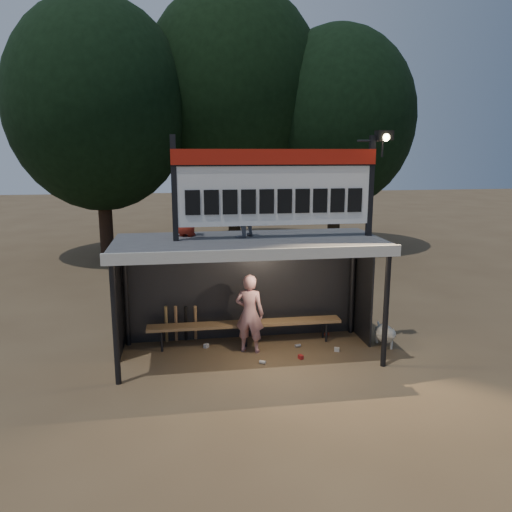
# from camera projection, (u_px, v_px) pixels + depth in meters

# --- Properties ---
(ground) EXTENTS (80.00, 80.00, 0.00)m
(ground) POSITION_uv_depth(u_px,v_px,m) (249.00, 355.00, 9.83)
(ground) COLOR brown
(ground) RESTS_ON ground
(player) EXTENTS (0.68, 0.57, 1.59)m
(player) POSITION_uv_depth(u_px,v_px,m) (250.00, 313.00, 9.84)
(player) COLOR silver
(player) RESTS_ON ground
(child_a) EXTENTS (0.66, 0.66, 1.07)m
(child_a) POSITION_uv_depth(u_px,v_px,m) (241.00, 209.00, 9.43)
(child_a) COLOR slate
(child_a) RESTS_ON dugout_shelter
(child_b) EXTENTS (0.58, 0.53, 0.99)m
(child_b) POSITION_uv_depth(u_px,v_px,m) (186.00, 210.00, 9.56)
(child_b) COLOR maroon
(child_b) RESTS_ON dugout_shelter
(dugout_shelter) EXTENTS (5.10, 2.08, 2.32)m
(dugout_shelter) POSITION_uv_depth(u_px,v_px,m) (247.00, 261.00, 9.68)
(dugout_shelter) COLOR #434345
(dugout_shelter) RESTS_ON ground
(scoreboard_assembly) EXTENTS (4.10, 0.27, 1.99)m
(scoreboard_assembly) POSITION_uv_depth(u_px,v_px,m) (278.00, 185.00, 9.22)
(scoreboard_assembly) COLOR black
(scoreboard_assembly) RESTS_ON dugout_shelter
(bench) EXTENTS (4.00, 0.35, 0.48)m
(bench) POSITION_uv_depth(u_px,v_px,m) (245.00, 324.00, 10.27)
(bench) COLOR #977147
(bench) RESTS_ON ground
(tree_left) EXTENTS (6.46, 6.46, 9.27)m
(tree_left) POSITION_uv_depth(u_px,v_px,m) (99.00, 106.00, 17.77)
(tree_left) COLOR #2F1E15
(tree_left) RESTS_ON ground
(tree_mid) EXTENTS (7.22, 7.22, 10.36)m
(tree_mid) POSITION_uv_depth(u_px,v_px,m) (233.00, 94.00, 19.83)
(tree_mid) COLOR black
(tree_mid) RESTS_ON ground
(tree_right) EXTENTS (6.08, 6.08, 8.72)m
(tree_right) POSITION_uv_depth(u_px,v_px,m) (337.00, 119.00, 19.66)
(tree_right) COLOR black
(tree_right) RESTS_ON ground
(dog) EXTENTS (0.36, 0.81, 0.49)m
(dog) POSITION_uv_depth(u_px,v_px,m) (385.00, 334.00, 10.17)
(dog) COLOR beige
(dog) RESTS_ON ground
(bats) EXTENTS (0.67, 0.35, 0.84)m
(bats) POSITION_uv_depth(u_px,v_px,m) (181.00, 323.00, 10.33)
(bats) COLOR olive
(bats) RESTS_ON ground
(litter) EXTENTS (2.74, 1.35, 0.08)m
(litter) POSITION_uv_depth(u_px,v_px,m) (289.00, 349.00, 10.03)
(litter) COLOR #A21B1B
(litter) RESTS_ON ground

